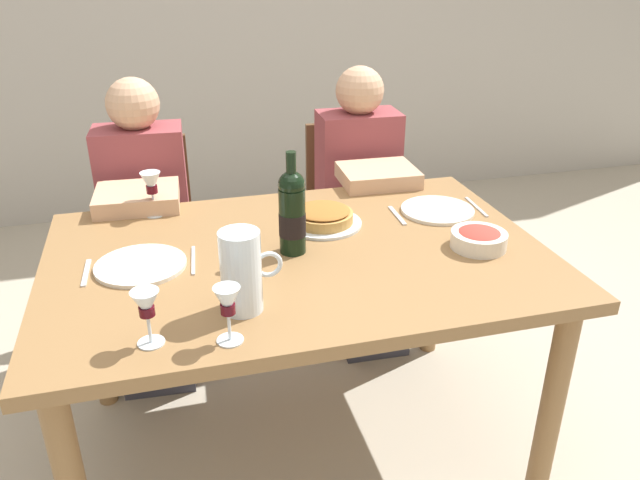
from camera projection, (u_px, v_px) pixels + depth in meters
name	position (u px, v px, depth m)	size (l,w,h in m)	color
ground_plane	(301.00, 443.00, 2.22)	(8.00, 8.00, 0.00)	#B2A893
dining_table	(299.00, 279.00, 1.93)	(1.50, 1.00, 0.76)	olive
wine_bottle	(292.00, 212.00, 1.84)	(0.08, 0.08, 0.31)	black
water_pitcher	(242.00, 276.00, 1.56)	(0.16, 0.10, 0.22)	silver
baked_tart	(323.00, 217.00, 2.06)	(0.26, 0.26, 0.06)	silver
salad_bowl	(479.00, 238.00, 1.91)	(0.17, 0.17, 0.06)	silver
wine_glass_left_diner	(146.00, 307.00, 1.42)	(0.07, 0.07, 0.14)	silver
wine_glass_right_diner	(151.00, 185.00, 2.10)	(0.07, 0.07, 0.16)	silver
wine_glass_centre	(228.00, 304.00, 1.43)	(0.06, 0.06, 0.14)	silver
dinner_plate_left_setting	(141.00, 265.00, 1.80)	(0.26, 0.26, 0.01)	silver
dinner_plate_right_setting	(437.00, 210.00, 2.17)	(0.25, 0.25, 0.01)	silver
fork_left_setting	(86.00, 273.00, 1.77)	(0.16, 0.01, 0.01)	silver
knife_left_setting	(193.00, 260.00, 1.84)	(0.18, 0.01, 0.01)	silver
knife_right_setting	(476.00, 207.00, 2.21)	(0.18, 0.01, 0.01)	silver
spoon_right_setting	(397.00, 215.00, 2.14)	(0.16, 0.01, 0.01)	silver
chair_left	(151.00, 228.00, 2.69)	(0.42, 0.42, 0.87)	brown
diner_left	(146.00, 224.00, 2.43)	(0.35, 0.52, 1.16)	#8E3D42
chair_right	(349.00, 207.00, 2.90)	(0.41, 0.41, 0.87)	brown
diner_right	(364.00, 201.00, 2.65)	(0.35, 0.51, 1.16)	#8E3D42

